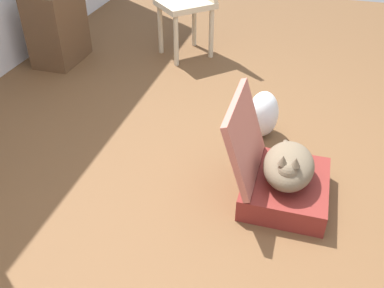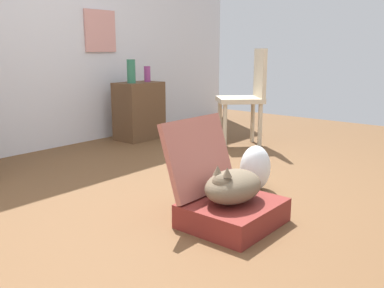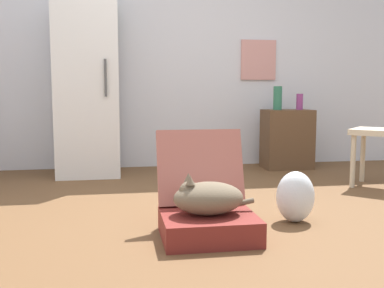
{
  "view_description": "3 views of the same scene",
  "coord_description": "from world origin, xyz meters",
  "px_view_note": "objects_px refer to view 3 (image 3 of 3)",
  "views": [
    {
      "loc": [
        -2.1,
        -0.36,
        1.73
      ],
      "look_at": [
        -0.18,
        0.2,
        0.3
      ],
      "focal_mm": 40.55,
      "sensor_mm": 36.0,
      "label": 1
    },
    {
      "loc": [
        -2.06,
        -1.64,
        1.0
      ],
      "look_at": [
        0.2,
        0.25,
        0.34
      ],
      "focal_mm": 39.19,
      "sensor_mm": 36.0,
      "label": 2
    },
    {
      "loc": [
        -0.64,
        -2.79,
        0.83
      ],
      "look_at": [
        -0.15,
        0.19,
        0.48
      ],
      "focal_mm": 41.72,
      "sensor_mm": 36.0,
      "label": 3
    }
  ],
  "objects_px": {
    "suitcase_base": "(208,226)",
    "refrigerator": "(88,88)",
    "plastic_bag_white": "(295,197)",
    "cat": "(207,198)",
    "side_table": "(287,139)",
    "vase_short": "(300,102)",
    "vase_tall": "(278,98)"
  },
  "relations": [
    {
      "from": "plastic_bag_white",
      "to": "vase_short",
      "type": "xyz_separation_m",
      "value": [
        0.84,
        1.96,
        0.57
      ]
    },
    {
      "from": "suitcase_base",
      "to": "refrigerator",
      "type": "relative_size",
      "value": 0.3
    },
    {
      "from": "cat",
      "to": "side_table",
      "type": "relative_size",
      "value": 0.75
    },
    {
      "from": "plastic_bag_white",
      "to": "refrigerator",
      "type": "height_order",
      "value": "refrigerator"
    },
    {
      "from": "plastic_bag_white",
      "to": "suitcase_base",
      "type": "bearing_deg",
      "value": -159.72
    },
    {
      "from": "suitcase_base",
      "to": "plastic_bag_white",
      "type": "height_order",
      "value": "plastic_bag_white"
    },
    {
      "from": "plastic_bag_white",
      "to": "vase_tall",
      "type": "bearing_deg",
      "value": 73.26
    },
    {
      "from": "vase_tall",
      "to": "plastic_bag_white",
      "type": "bearing_deg",
      "value": -106.74
    },
    {
      "from": "plastic_bag_white",
      "to": "side_table",
      "type": "relative_size",
      "value": 0.51
    },
    {
      "from": "cat",
      "to": "side_table",
      "type": "height_order",
      "value": "side_table"
    },
    {
      "from": "refrigerator",
      "to": "vase_short",
      "type": "distance_m",
      "value": 2.26
    },
    {
      "from": "suitcase_base",
      "to": "vase_short",
      "type": "height_order",
      "value": "vase_short"
    },
    {
      "from": "refrigerator",
      "to": "vase_tall",
      "type": "bearing_deg",
      "value": 0.56
    },
    {
      "from": "side_table",
      "to": "vase_short",
      "type": "height_order",
      "value": "vase_short"
    },
    {
      "from": "cat",
      "to": "plastic_bag_white",
      "type": "distance_m",
      "value": 0.67
    },
    {
      "from": "cat",
      "to": "side_table",
      "type": "bearing_deg",
      "value": 58.67
    },
    {
      "from": "refrigerator",
      "to": "side_table",
      "type": "xyz_separation_m",
      "value": [
        2.12,
        0.05,
        -0.56
      ]
    },
    {
      "from": "refrigerator",
      "to": "vase_short",
      "type": "height_order",
      "value": "refrigerator"
    },
    {
      "from": "suitcase_base",
      "to": "refrigerator",
      "type": "distance_m",
      "value": 2.43
    },
    {
      "from": "refrigerator",
      "to": "cat",
      "type": "bearing_deg",
      "value": -69.98
    },
    {
      "from": "plastic_bag_white",
      "to": "vase_tall",
      "type": "distance_m",
      "value": 2.12
    },
    {
      "from": "vase_tall",
      "to": "cat",
      "type": "bearing_deg",
      "value": -119.14
    },
    {
      "from": "cat",
      "to": "vase_short",
      "type": "height_order",
      "value": "vase_short"
    },
    {
      "from": "plastic_bag_white",
      "to": "side_table",
      "type": "xyz_separation_m",
      "value": [
        0.71,
        1.97,
        0.16
      ]
    },
    {
      "from": "refrigerator",
      "to": "suitcase_base",
      "type": "bearing_deg",
      "value": -69.8
    },
    {
      "from": "cat",
      "to": "refrigerator",
      "type": "relative_size",
      "value": 0.27
    },
    {
      "from": "vase_short",
      "to": "side_table",
      "type": "bearing_deg",
      "value": 174.47
    },
    {
      "from": "cat",
      "to": "plastic_bag_white",
      "type": "relative_size",
      "value": 1.46
    },
    {
      "from": "suitcase_base",
      "to": "plastic_bag_white",
      "type": "distance_m",
      "value": 0.67
    },
    {
      "from": "side_table",
      "to": "vase_tall",
      "type": "xyz_separation_m",
      "value": [
        -0.13,
        -0.03,
        0.45
      ]
    },
    {
      "from": "plastic_bag_white",
      "to": "side_table",
      "type": "bearing_deg",
      "value": 70.12
    },
    {
      "from": "side_table",
      "to": "vase_tall",
      "type": "bearing_deg",
      "value": -166.75
    }
  ]
}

